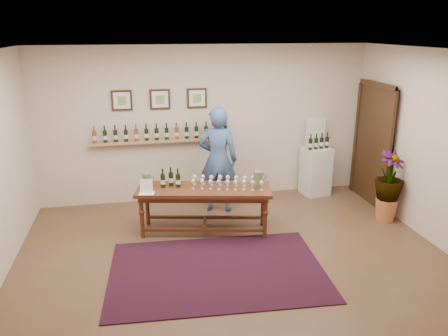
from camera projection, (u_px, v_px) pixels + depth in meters
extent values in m
plane|color=brown|center=(235.00, 261.00, 6.01)|extent=(6.00, 6.00, 0.00)
plane|color=beige|center=(205.00, 124.00, 7.91)|extent=(6.00, 0.00, 6.00)
plane|color=beige|center=(312.00, 263.00, 3.25)|extent=(6.00, 0.00, 6.00)
plane|color=beige|center=(444.00, 152.00, 6.15)|extent=(0.00, 5.00, 5.00)
plane|color=silver|center=(237.00, 52.00, 5.15)|extent=(6.00, 6.00, 0.00)
cube|color=tan|center=(162.00, 141.00, 7.76)|extent=(2.50, 0.16, 0.04)
cube|color=black|center=(374.00, 146.00, 7.83)|extent=(0.10, 1.00, 2.10)
cube|color=#311F10|center=(372.00, 146.00, 7.82)|extent=(0.04, 1.12, 2.22)
cube|color=#311F10|center=(122.00, 100.00, 7.47)|extent=(0.35, 0.03, 0.35)
cube|color=white|center=(122.00, 101.00, 7.45)|extent=(0.28, 0.01, 0.28)
cube|color=#73A552|center=(122.00, 101.00, 7.45)|extent=(0.15, 0.00, 0.15)
cube|color=#311F10|center=(160.00, 99.00, 7.59)|extent=(0.35, 0.03, 0.35)
cube|color=white|center=(160.00, 99.00, 7.58)|extent=(0.28, 0.01, 0.28)
cube|color=#73A552|center=(160.00, 99.00, 7.57)|extent=(0.15, 0.00, 0.15)
cube|color=#311F10|center=(197.00, 98.00, 7.71)|extent=(0.35, 0.03, 0.35)
cube|color=white|center=(197.00, 98.00, 7.70)|extent=(0.28, 0.01, 0.28)
cube|color=#73A552|center=(197.00, 98.00, 7.69)|extent=(0.15, 0.00, 0.15)
cube|color=#430C0E|center=(217.00, 271.00, 5.77)|extent=(2.92, 2.04, 0.01)
cube|color=#411A10|center=(204.00, 190.00, 6.69)|extent=(2.14, 1.06, 0.06)
cube|color=#411A10|center=(204.00, 194.00, 6.71)|extent=(2.01, 0.93, 0.09)
cylinder|color=#411A10|center=(142.00, 217.00, 6.59)|extent=(0.08, 0.08, 0.67)
cylinder|color=#411A10|center=(265.00, 218.00, 6.57)|extent=(0.08, 0.08, 0.67)
cylinder|color=#411A10|center=(147.00, 205.00, 7.03)|extent=(0.08, 0.08, 0.67)
cylinder|color=#411A10|center=(263.00, 206.00, 7.02)|extent=(0.08, 0.08, 0.67)
cube|color=#411A10|center=(204.00, 230.00, 6.65)|extent=(1.83, 0.43, 0.05)
cube|color=#411A10|center=(205.00, 217.00, 7.09)|extent=(1.83, 0.43, 0.05)
cube|color=#411A10|center=(204.00, 223.00, 6.87)|extent=(0.14, 0.47, 0.05)
cube|color=white|center=(146.00, 186.00, 6.46)|extent=(0.25, 0.20, 0.21)
cube|color=silver|center=(316.00, 171.00, 8.33)|extent=(0.53, 0.53, 0.91)
cube|color=white|center=(316.00, 131.00, 8.23)|extent=(0.42, 0.10, 0.58)
cone|color=#BB653E|center=(386.00, 210.00, 7.25)|extent=(0.36, 0.36, 0.38)
imported|color=#1B3314|center=(389.00, 180.00, 7.09)|extent=(0.73, 0.73, 0.65)
imported|color=#3A5789|center=(218.00, 160.00, 7.45)|extent=(0.77, 0.61, 1.84)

